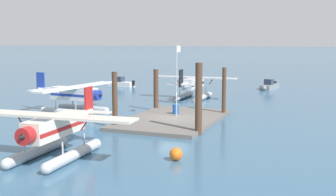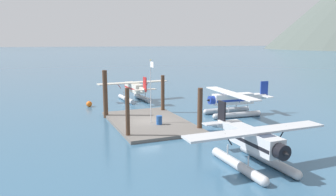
# 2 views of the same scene
# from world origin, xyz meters

# --- Properties ---
(ground_plane) EXTENTS (1200.00, 1200.00, 0.00)m
(ground_plane) POSITION_xyz_m (0.00, 0.00, 0.00)
(ground_plane) COLOR #38607F
(dock_platform) EXTENTS (12.18, 7.48, 0.30)m
(dock_platform) POSITION_xyz_m (0.00, 0.00, 0.15)
(dock_platform) COLOR #66605B
(dock_platform) RESTS_ON ground
(piling_near_left) EXTENTS (0.52, 0.52, 5.35)m
(piling_near_left) POSITION_xyz_m (-4.34, -3.66, 2.68)
(piling_near_left) COLOR #4C3323
(piling_near_left) RESTS_ON ground
(piling_near_right) EXTENTS (0.37, 0.37, 4.52)m
(piling_near_right) POSITION_xyz_m (4.22, -3.46, 2.26)
(piling_near_right) COLOR #4C3323
(piling_near_right) RESTS_ON ground
(piling_far_left) EXTENTS (0.43, 0.43, 4.52)m
(piling_far_left) POSITION_xyz_m (-4.47, 3.28, 2.26)
(piling_far_left) COLOR #4C3323
(piling_far_left) RESTS_ON ground
(piling_far_right) EXTENTS (0.48, 0.48, 4.16)m
(piling_far_right) POSITION_xyz_m (4.48, 3.55, 2.08)
(piling_far_right) COLOR #4C3323
(piling_far_right) RESTS_ON ground
(flagpole) EXTENTS (0.95, 0.10, 6.39)m
(flagpole) POSITION_xyz_m (0.81, -0.06, 4.25)
(flagpole) COLOR silver
(flagpole) RESTS_ON dock_platform
(fuel_drum) EXTENTS (0.62, 0.62, 0.88)m
(fuel_drum) POSITION_xyz_m (1.78, 0.43, 0.74)
(fuel_drum) COLOR #1E4C99
(fuel_drum) RESTS_ON dock_platform
(mooring_buoy) EXTENTS (0.76, 0.76, 0.76)m
(mooring_buoy) POSITION_xyz_m (-11.28, -4.47, 0.38)
(mooring_buoy) COLOR orange
(mooring_buoy) RESTS_ON ground
(seaplane_cream_port_fwd) EXTENTS (7.97, 10.47, 3.84)m
(seaplane_cream_port_fwd) POSITION_xyz_m (-13.49, 2.35, 1.58)
(seaplane_cream_port_fwd) COLOR #B7BABF
(seaplane_cream_port_fwd) RESTS_ON ground
(seaplane_silver_stbd_fwd) EXTENTS (7.98, 10.41, 3.84)m
(seaplane_silver_stbd_fwd) POSITION_xyz_m (13.79, 2.69, 1.58)
(seaplane_silver_stbd_fwd) COLOR #B7BABF
(seaplane_silver_stbd_fwd) RESTS_ON ground
(seaplane_white_bow_centre) EXTENTS (10.48, 7.97, 3.84)m
(seaplane_white_bow_centre) POSITION_xyz_m (0.03, 10.18, 1.58)
(seaplane_white_bow_centre) COLOR #B7BABF
(seaplane_white_bow_centre) RESTS_ON ground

